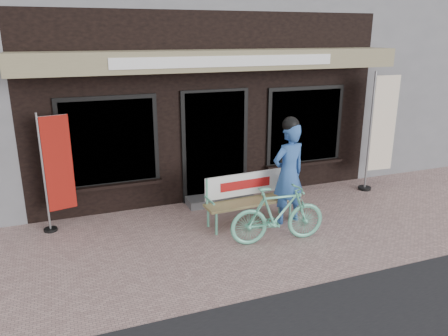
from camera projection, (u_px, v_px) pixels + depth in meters
name	position (u px, v px, depth m)	size (l,w,h in m)	color
ground	(257.00, 240.00, 7.07)	(70.00, 70.00, 0.00)	tan
storefront	(173.00, 43.00, 10.62)	(7.00, 6.77, 6.00)	black
neighbor_right_near	(426.00, 47.00, 14.06)	(10.00, 7.00, 5.60)	slate
bench	(248.00, 195.00, 7.61)	(1.63, 0.51, 0.87)	#62C19D
person	(289.00, 172.00, 7.50)	(0.71, 0.54, 1.88)	#305BA5
bicycle	(278.00, 214.00, 6.88)	(0.44, 1.56, 0.94)	#62C19D
nobori_red	(56.00, 170.00, 7.19)	(0.60, 0.27, 2.02)	gray
nobori_cream	(381.00, 130.00, 9.05)	(0.73, 0.29, 2.49)	gray
menu_stand	(289.00, 172.00, 9.16)	(0.42, 0.21, 0.83)	black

